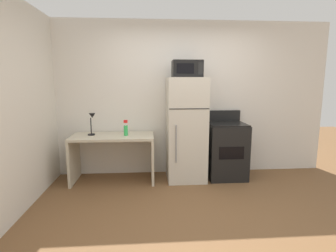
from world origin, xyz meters
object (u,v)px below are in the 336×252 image
desk (113,148)px  refrigerator (186,129)px  oven_range (226,150)px  desk_lamp (92,120)px  spray_bottle (126,129)px  microwave (187,69)px

desk → refrigerator: 1.21m
desk → oven_range: (1.86, 0.02, -0.07)m
desk → refrigerator: size_ratio=0.78×
desk_lamp → oven_range: desk_lamp is taller
desk_lamp → oven_range: 2.24m
spray_bottle → oven_range: (1.64, 0.07, -0.38)m
refrigerator → oven_range: size_ratio=1.51×
desk_lamp → microwave: microwave is taller
desk_lamp → refrigerator: refrigerator is taller
desk_lamp → oven_range: (2.18, -0.00, -0.52)m
desk_lamp → spray_bottle: 0.56m
desk_lamp → oven_range: size_ratio=0.32×
desk → desk_lamp: 0.56m
refrigerator → microwave: (0.00, -0.02, 0.96)m
desk_lamp → spray_bottle: desk_lamp is taller
spray_bottle → desk: bearing=168.2°
microwave → oven_range: bearing=3.2°
desk → desk_lamp: size_ratio=3.67×
oven_range → spray_bottle: bearing=-177.7°
microwave → desk: bearing=179.3°
refrigerator → desk: bearing=-179.7°
spray_bottle → oven_range: 1.69m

